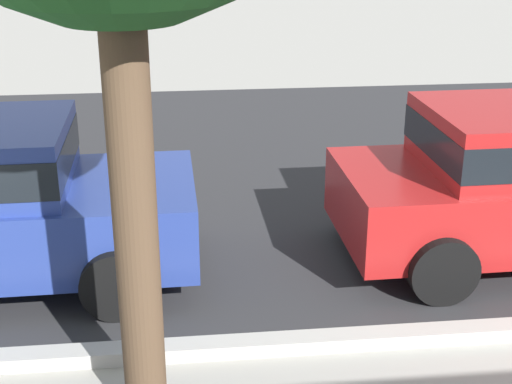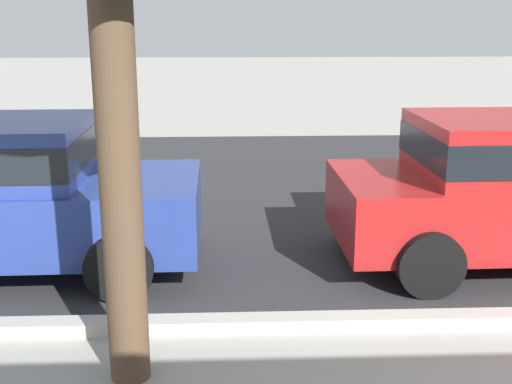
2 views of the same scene
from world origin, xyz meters
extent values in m
cube|color=#2D2D30|center=(0.00, 7.50, 0.00)|extent=(60.00, 9.00, 0.01)
cylinder|color=brown|center=(-3.92, 2.22, 1.55)|extent=(0.29, 0.29, 3.09)
cylinder|color=black|center=(-4.23, 5.27, 0.32)|extent=(0.64, 0.23, 0.64)
cylinder|color=black|center=(-4.21, 3.57, 0.32)|extent=(0.64, 0.23, 0.64)
cylinder|color=black|center=(-1.35, 5.23, 0.32)|extent=(0.64, 0.23, 0.64)
cylinder|color=black|center=(-1.32, 3.53, 0.32)|extent=(0.64, 0.23, 0.64)
camera|label=1|loc=(-3.62, -2.10, 3.35)|focal=51.25mm
camera|label=2|loc=(-3.18, -2.10, 2.57)|focal=45.80mm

